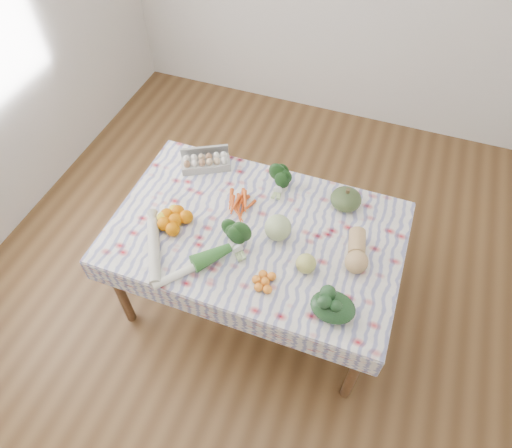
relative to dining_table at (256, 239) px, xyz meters
The scene contains 16 objects.
ground 0.68m from the dining_table, ahead, with size 4.50×4.50×0.00m, color brown.
dining_table is the anchor object (origin of this frame).
tablecloth 0.08m from the dining_table, ahead, with size 1.66×1.06×0.01m, color white.
egg_carton 0.62m from the dining_table, 142.11° to the left, with size 0.31×0.12×0.08m, color #B3B3AE.
carrot_bunch 0.22m from the dining_table, 148.87° to the left, with size 0.22×0.20×0.04m, color #E2561A.
kale_bunch 0.39m from the dining_table, 86.72° to the left, with size 0.15×0.13×0.13m, color #183E16.
kabocha_squash 0.58m from the dining_table, 39.51° to the left, with size 0.18×0.18×0.12m, color #41542C.
cabbage 0.20m from the dining_table, ahead, with size 0.15×0.15×0.15m, color #ABC282.
butternut_squash 0.59m from the dining_table, ahead, with size 0.12×0.27×0.12m, color tan.
orange_cluster 0.48m from the dining_table, 164.87° to the right, with size 0.26×0.26×0.09m, color orange.
broccoli 0.22m from the dining_table, 115.84° to the right, with size 0.15×0.15×0.11m, color #1B4218.
mandarin_cluster 0.38m from the dining_table, 62.21° to the right, with size 0.16×0.16×0.05m, color orange.
grapefruit 0.40m from the dining_table, 25.02° to the right, with size 0.11×0.11×0.11m, color #C0C25E.
spinach_bag 0.66m from the dining_table, 33.75° to the right, with size 0.23×0.18×0.10m, color #173419.
daikon 0.59m from the dining_table, 143.43° to the right, with size 0.06×0.06×0.45m, color beige.
leek 0.45m from the dining_table, 121.23° to the right, with size 0.05×0.05×0.44m, color white.
Camera 1 is at (0.55, -1.51, 2.82)m, focal length 32.00 mm.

